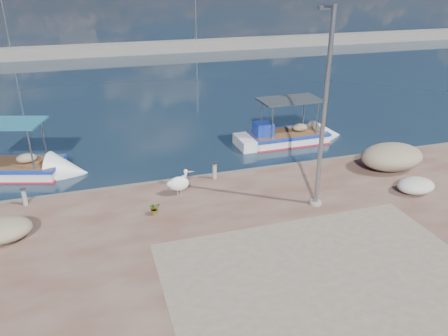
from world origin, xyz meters
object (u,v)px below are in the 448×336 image
boat_right (286,139)px  lamp_post (323,119)px  boat_left (12,170)px  pelican (179,183)px  bollard_near (215,170)px

boat_right → lamp_post: 8.57m
boat_left → pelican: 8.46m
lamp_post → bollard_near: size_ratio=10.01×
boat_right → pelican: 8.74m
pelican → bollard_near: (1.70, 0.99, -0.11)m
boat_left → boat_right: 13.64m
pelican → boat_left: bearing=142.9°
lamp_post → bollard_near: bearing=132.7°
pelican → lamp_post: size_ratio=0.15×
boat_left → bollard_near: (8.36, -4.18, 0.65)m
boat_left → bollard_near: bearing=-9.5°
boat_left → pelican: size_ratio=6.00×
boat_left → bollard_near: 9.37m
pelican → bollard_near: 1.97m
boat_right → bollard_near: 6.79m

